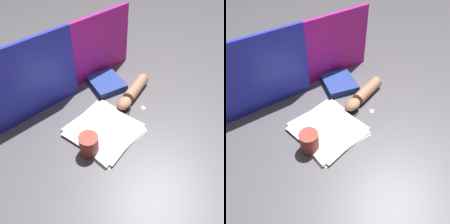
{
  "view_description": "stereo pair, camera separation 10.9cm",
  "coord_description": "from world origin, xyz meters",
  "views": [
    {
      "loc": [
        -0.57,
        -0.49,
        0.84
      ],
      "look_at": [
        0.01,
        0.01,
        0.06
      ],
      "focal_mm": 35.0,
      "sensor_mm": 36.0,
      "label": 1
    },
    {
      "loc": [
        -0.49,
        -0.56,
        0.84
      ],
      "look_at": [
        0.01,
        0.01,
        0.06
      ],
      "focal_mm": 35.0,
      "sensor_mm": 36.0,
      "label": 2
    }
  ],
  "objects": [
    {
      "name": "backdrop_panel_left",
      "position": [
        -0.21,
        0.35,
        0.2
      ],
      "size": [
        0.52,
        0.08,
        0.4
      ],
      "color": "#2833D1",
      "rests_on": "ground_plane"
    },
    {
      "name": "book_closed",
      "position": [
        0.2,
        0.22,
        0.02
      ],
      "size": [
        0.24,
        0.26,
        0.04
      ],
      "color": "navy",
      "rests_on": "ground_plane"
    },
    {
      "name": "paper_stack",
      "position": [
        -0.08,
        -0.01,
        0.01
      ],
      "size": [
        0.32,
        0.34,
        0.02
      ],
      "color": "white",
      "rests_on": "ground_plane"
    },
    {
      "name": "paper_scrap_near",
      "position": [
        0.06,
        -0.02,
        0.0
      ],
      "size": [
        0.03,
        0.03,
        0.0
      ],
      "color": "white",
      "rests_on": "ground_plane"
    },
    {
      "name": "mug",
      "position": [
        -0.21,
        -0.04,
        0.05
      ],
      "size": [
        0.09,
        0.09,
        0.1
      ],
      "color": "#99382D",
      "rests_on": "ground_plane"
    },
    {
      "name": "scissors",
      "position": [
        0.09,
        0.01,
        0.0
      ],
      "size": [
        0.14,
        0.16,
        0.01
      ],
      "color": "silver",
      "rests_on": "ground_plane"
    },
    {
      "name": "ground_plane",
      "position": [
        0.0,
        0.0,
        0.0
      ],
      "size": [
        6.0,
        6.0,
        0.0
      ],
      "primitive_type": "plane",
      "color": "#4C494F"
    },
    {
      "name": "hand_forearm",
      "position": [
        0.23,
        0.04,
        0.03
      ],
      "size": [
        0.31,
        0.12,
        0.07
      ],
      "color": "#A87556",
      "rests_on": "ground_plane"
    },
    {
      "name": "backdrop_panel_center",
      "position": [
        0.17,
        0.35,
        0.19
      ],
      "size": [
        0.67,
        0.09,
        0.38
      ],
      "color": "#D81E9E",
      "rests_on": "ground_plane"
    },
    {
      "name": "paper_scrap_mid",
      "position": [
        0.19,
        -0.06,
        0.0
      ],
      "size": [
        0.03,
        0.03,
        0.0
      ],
      "color": "white",
      "rests_on": "ground_plane"
    }
  ]
}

